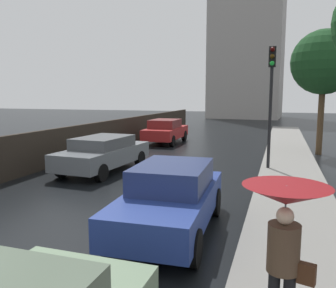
{
  "coord_description": "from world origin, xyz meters",
  "views": [
    {
      "loc": [
        4.67,
        -2.91,
        2.95
      ],
      "look_at": [
        1.47,
        6.96,
        1.49
      ],
      "focal_mm": 37.15,
      "sensor_mm": 36.0,
      "label": 1
    }
  ],
  "objects_px": {
    "car_grey_near_kerb": "(103,153)",
    "car_red_mid_road": "(166,131)",
    "car_blue_behind_camera": "(171,198)",
    "street_tree_near": "(324,63)",
    "traffic_light": "(271,85)",
    "pedestrian_with_umbrella_near": "(285,219)"
  },
  "relations": [
    {
      "from": "car_red_mid_road",
      "to": "street_tree_near",
      "type": "distance_m",
      "value": 9.55
    },
    {
      "from": "car_grey_near_kerb",
      "to": "street_tree_near",
      "type": "distance_m",
      "value": 11.45
    },
    {
      "from": "car_grey_near_kerb",
      "to": "car_red_mid_road",
      "type": "relative_size",
      "value": 1.07
    },
    {
      "from": "car_blue_behind_camera",
      "to": "street_tree_near",
      "type": "xyz_separation_m",
      "value": [
        4.05,
        11.81,
        3.75
      ]
    },
    {
      "from": "car_red_mid_road",
      "to": "traffic_light",
      "type": "distance_m",
      "value": 9.41
    },
    {
      "from": "car_blue_behind_camera",
      "to": "traffic_light",
      "type": "height_order",
      "value": "traffic_light"
    },
    {
      "from": "traffic_light",
      "to": "street_tree_near",
      "type": "relative_size",
      "value": 0.76
    },
    {
      "from": "car_grey_near_kerb",
      "to": "traffic_light",
      "type": "height_order",
      "value": "traffic_light"
    },
    {
      "from": "pedestrian_with_umbrella_near",
      "to": "traffic_light",
      "type": "relative_size",
      "value": 0.39
    },
    {
      "from": "pedestrian_with_umbrella_near",
      "to": "street_tree_near",
      "type": "height_order",
      "value": "street_tree_near"
    },
    {
      "from": "car_red_mid_road",
      "to": "traffic_light",
      "type": "height_order",
      "value": "traffic_light"
    },
    {
      "from": "car_grey_near_kerb",
      "to": "traffic_light",
      "type": "bearing_deg",
      "value": -158.72
    },
    {
      "from": "car_blue_behind_camera",
      "to": "car_red_mid_road",
      "type": "bearing_deg",
      "value": 106.22
    },
    {
      "from": "car_grey_near_kerb",
      "to": "street_tree_near",
      "type": "height_order",
      "value": "street_tree_near"
    },
    {
      "from": "car_blue_behind_camera",
      "to": "traffic_light",
      "type": "bearing_deg",
      "value": 73.05
    },
    {
      "from": "pedestrian_with_umbrella_near",
      "to": "car_grey_near_kerb",
      "type": "bearing_deg",
      "value": -33.65
    },
    {
      "from": "car_grey_near_kerb",
      "to": "traffic_light",
      "type": "xyz_separation_m",
      "value": [
        6.14,
        1.93,
        2.59
      ]
    },
    {
      "from": "car_grey_near_kerb",
      "to": "traffic_light",
      "type": "distance_m",
      "value": 6.94
    },
    {
      "from": "car_red_mid_road",
      "to": "pedestrian_with_umbrella_near",
      "type": "bearing_deg",
      "value": 111.8
    },
    {
      "from": "car_grey_near_kerb",
      "to": "street_tree_near",
      "type": "xyz_separation_m",
      "value": [
        8.41,
        6.77,
        3.79
      ]
    },
    {
      "from": "car_red_mid_road",
      "to": "traffic_light",
      "type": "relative_size",
      "value": 0.93
    },
    {
      "from": "car_grey_near_kerb",
      "to": "pedestrian_with_umbrella_near",
      "type": "bearing_deg",
      "value": 134.01
    }
  ]
}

